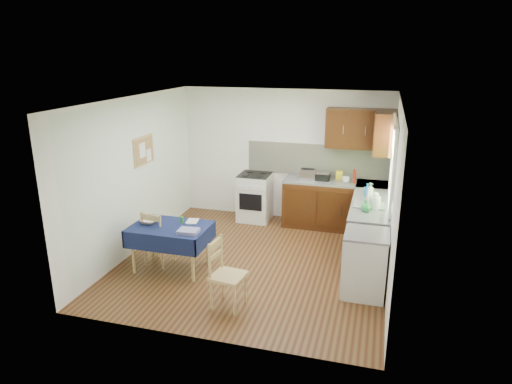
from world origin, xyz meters
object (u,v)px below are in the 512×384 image
(toaster, at_px, (308,174))
(kettle, at_px, (375,202))
(dining_table, at_px, (170,233))
(sandwich_press, at_px, (322,176))
(chair_near, at_px, (225,272))
(dish_rack, at_px, (369,204))
(chair_far, at_px, (157,236))

(toaster, xyz_separation_m, kettle, (1.23, -1.33, 0.02))
(dining_table, bearing_deg, sandwich_press, 55.64)
(sandwich_press, height_order, kettle, kettle)
(chair_near, bearing_deg, dining_table, 62.62)
(toaster, distance_m, kettle, 1.82)
(dish_rack, bearing_deg, sandwich_press, 131.32)
(dining_table, bearing_deg, chair_far, 168.85)
(dish_rack, relative_size, kettle, 1.74)
(chair_far, height_order, kettle, kettle)
(chair_near, height_order, sandwich_press, sandwich_press)
(chair_far, xyz_separation_m, sandwich_press, (2.18, 2.30, 0.52))
(chair_far, distance_m, kettle, 3.33)
(toaster, xyz_separation_m, sandwich_press, (0.26, 0.06, -0.02))
(dining_table, bearing_deg, toaster, 58.92)
(chair_far, height_order, dish_rack, dish_rack)
(toaster, height_order, sandwich_press, toaster)
(dish_rack, bearing_deg, toaster, 139.71)
(dish_rack, xyz_separation_m, kettle, (0.09, -0.12, 0.09))
(dish_rack, distance_m, kettle, 0.17)
(dining_table, distance_m, chair_near, 1.37)
(chair_far, bearing_deg, dining_table, 171.87)
(dining_table, distance_m, dish_rack, 3.03)
(chair_far, height_order, toaster, toaster)
(dining_table, height_order, chair_near, chair_near)
(kettle, bearing_deg, sandwich_press, 125.15)
(chair_near, distance_m, kettle, 2.55)
(toaster, relative_size, dish_rack, 0.63)
(chair_far, height_order, sandwich_press, sandwich_press)
(chair_far, bearing_deg, dish_rack, -153.94)
(dining_table, xyz_separation_m, dish_rack, (2.81, 1.10, 0.34))
(dining_table, bearing_deg, chair_near, -29.86)
(toaster, bearing_deg, kettle, -70.41)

